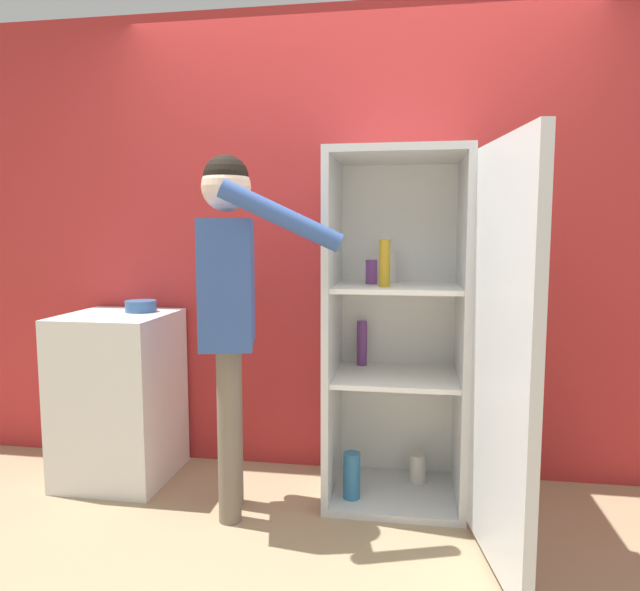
% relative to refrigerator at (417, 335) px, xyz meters
% --- Properties ---
extents(ground_plane, '(12.00, 12.00, 0.00)m').
position_rel_refrigerator_xyz_m(ground_plane, '(-0.35, -0.54, -0.85)').
color(ground_plane, tan).
extents(wall_back, '(7.00, 0.06, 2.55)m').
position_rel_refrigerator_xyz_m(wall_back, '(-0.35, 0.44, 0.42)').
color(wall_back, '#B72D2D').
rests_on(wall_back, ground_plane).
extents(refrigerator, '(0.83, 1.23, 1.73)m').
position_rel_refrigerator_xyz_m(refrigerator, '(0.00, 0.00, 0.00)').
color(refrigerator, silver).
rests_on(refrigerator, ground_plane).
extents(person, '(0.72, 0.54, 1.69)m').
position_rel_refrigerator_xyz_m(person, '(-0.86, -0.19, 0.23)').
color(person, '#726656').
rests_on(person, ground_plane).
extents(counter, '(0.55, 0.57, 0.91)m').
position_rel_refrigerator_xyz_m(counter, '(-1.59, 0.10, -0.40)').
color(counter, white).
rests_on(counter, ground_plane).
extents(bowl, '(0.17, 0.17, 0.06)m').
position_rel_refrigerator_xyz_m(bowl, '(-1.50, 0.20, 0.08)').
color(bowl, '#335B8E').
rests_on(bowl, counter).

